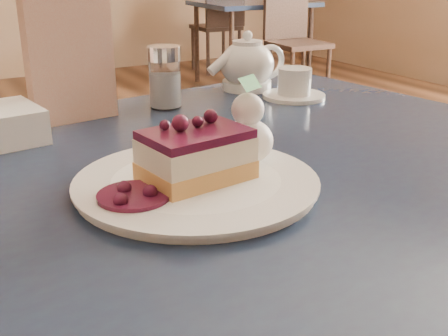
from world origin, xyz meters
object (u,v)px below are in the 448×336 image
dessert_plate (196,184)px  cheesecake_slice (196,155)px  tea_set (256,70)px  bg_table_far_right (252,76)px  main_table (176,232)px

dessert_plate → cheesecake_slice: (0.00, -0.00, 0.04)m
dessert_plate → tea_set: 0.56m
tea_set → bg_table_far_right: size_ratio=0.14×
main_table → cheesecake_slice: size_ratio=9.95×
dessert_plate → cheesecake_slice: 0.04m
main_table → tea_set: (0.37, 0.37, 0.13)m
main_table → bg_table_far_right: size_ratio=0.80×
cheesecake_slice → bg_table_far_right: 4.50m
tea_set → bg_table_far_right: 3.96m
main_table → dessert_plate: size_ratio=4.62×
dessert_plate → cheesecake_slice: size_ratio=2.16×
dessert_plate → tea_set: (0.36, 0.42, 0.04)m
main_table → bg_table_far_right: main_table is taller
main_table → cheesecake_slice: cheesecake_slice is taller
dessert_plate → bg_table_far_right: 4.50m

